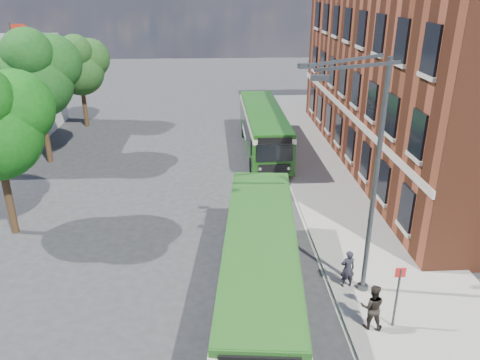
{
  "coord_description": "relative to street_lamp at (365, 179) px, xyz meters",
  "views": [
    {
      "loc": [
        -0.39,
        -16.88,
        11.14
      ],
      "look_at": [
        0.76,
        4.27,
        2.2
      ],
      "focal_mm": 35.0,
      "sensor_mm": 36.0,
      "label": 1
    }
  ],
  "objects": [
    {
      "name": "ground",
      "position": [
        -4.84,
        2.0,
        -4.79
      ],
      "size": [
        120.0,
        120.0,
        0.0
      ],
      "primitive_type": "plane",
      "color": "#2A2A2D",
      "rests_on": "ground"
    },
    {
      "name": "pavement",
      "position": [
        2.16,
        10.0,
        -4.72
      ],
      "size": [
        6.0,
        48.0,
        0.15
      ],
      "primitive_type": "cube",
      "color": "gray",
      "rests_on": "ground"
    },
    {
      "name": "kerb_line",
      "position": [
        -0.89,
        10.0,
        -4.79
      ],
      "size": [
        0.12,
        48.0,
        0.01
      ],
      "primitive_type": "cube",
      "color": "beige",
      "rests_on": "ground"
    },
    {
      "name": "brick_office",
      "position": [
        9.16,
        14.0,
        2.18
      ],
      "size": [
        12.1,
        26.0,
        14.2
      ],
      "color": "brown",
      "rests_on": "ground"
    },
    {
      "name": "flagpole",
      "position": [
        -17.29,
        15.0,
        0.15
      ],
      "size": [
        0.95,
        0.1,
        9.0
      ],
      "color": "#393C3F",
      "rests_on": "ground"
    },
    {
      "name": "street_lamp",
      "position": [
        0.0,
        0.0,
        0.0
      ],
      "size": [
        2.96,
        2.38,
        9.0
      ],
      "color": "#393C3F",
      "rests_on": "ground"
    },
    {
      "name": "bus_stop_sign",
      "position": [
        0.76,
        -2.2,
        -3.28
      ],
      "size": [
        0.35,
        0.08,
        2.52
      ],
      "color": "#393C3F",
      "rests_on": "ground"
    },
    {
      "name": "bus_front",
      "position": [
        -3.72,
        -0.52,
        -2.96
      ],
      "size": [
        3.67,
        11.85,
        3.02
      ],
      "color": "#23551B",
      "rests_on": "ground"
    },
    {
      "name": "bus_rear",
      "position": [
        -1.84,
        16.91,
        -2.96
      ],
      "size": [
        2.72,
        12.33,
        3.02
      ],
      "color": "#194E13",
      "rests_on": "ground"
    },
    {
      "name": "pedestrian_a",
      "position": [
        -0.24,
        0.19,
        -3.85
      ],
      "size": [
        0.61,
        0.43,
        1.59
      ],
      "primitive_type": "imported",
      "rotation": [
        0.0,
        0.0,
        3.23
      ],
      "color": "black",
      "rests_on": "pavement"
    },
    {
      "name": "pedestrian_b",
      "position": [
        -0.04,
        -2.2,
        -3.8
      ],
      "size": [
        0.94,
        0.81,
        1.69
      ],
      "primitive_type": "imported",
      "rotation": [
        0.0,
        0.0,
        2.91
      ],
      "color": "black",
      "rests_on": "pavement"
    },
    {
      "name": "tree_mid",
      "position": [
        -16.39,
        15.4,
        1.17
      ],
      "size": [
        5.2,
        4.94,
        8.78
      ],
      "color": "#372214",
      "rests_on": "ground"
    },
    {
      "name": "tree_right",
      "position": [
        -16.0,
        23.89,
        0.33
      ],
      "size": [
        4.47,
        4.25,
        7.54
      ],
      "color": "#372214",
      "rests_on": "ground"
    }
  ]
}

